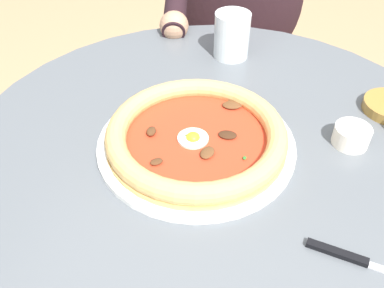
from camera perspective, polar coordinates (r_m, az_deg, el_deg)
dining_table at (r=0.83m, az=2.90°, el=-8.49°), size 0.89×0.89×0.73m
pizza_on_plate at (r=0.69m, az=0.61°, el=1.03°), size 0.33×0.33×0.04m
water_glass at (r=0.93m, az=5.47°, el=14.29°), size 0.08×0.08×0.10m
steak_knife at (r=0.59m, az=22.67°, el=-14.81°), size 0.05×0.21×0.01m
ramekin_capers at (r=0.74m, az=21.14°, el=1.17°), size 0.06×0.06×0.03m
diner_person at (r=1.40m, az=5.53°, el=11.97°), size 0.51×0.41×1.12m
cafe_chair_diner at (r=1.52m, az=6.01°, el=15.41°), size 0.45×0.45×0.86m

